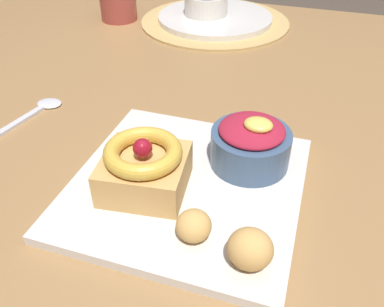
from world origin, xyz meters
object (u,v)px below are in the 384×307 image
object	(u,v)px
fritter_middle	(194,226)
front_plate	(187,186)
back_plate	(215,18)
fritter_front	(250,249)
cake_slice	(144,167)
spoon	(37,111)
back_ramekin	(206,2)
berry_ramekin	(251,143)

from	to	relation	value
fritter_middle	front_plate	bearing A→B (deg)	113.38
back_plate	fritter_front	bearing A→B (deg)	-71.86
cake_slice	spoon	size ratio (longest dim) A/B	0.82
front_plate	spoon	xyz separation A→B (m)	(-0.28, 0.10, -0.00)
fritter_middle	back_plate	size ratio (longest dim) A/B	0.14
front_plate	back_ramekin	xyz separation A→B (m)	(-0.14, 0.56, 0.04)
front_plate	fritter_front	world-z (taller)	fritter_front
fritter_middle	back_plate	bearing A→B (deg)	103.61
cake_slice	back_ramekin	distance (m)	0.60
cake_slice	back_plate	distance (m)	0.60
berry_ramekin	spoon	xyz separation A→B (m)	(-0.34, 0.04, -0.04)
fritter_middle	back_ramekin	world-z (taller)	back_ramekin
cake_slice	fritter_front	size ratio (longest dim) A/B	2.34
fritter_front	fritter_middle	distance (m)	0.06
cake_slice	berry_ramekin	size ratio (longest dim) A/B	1.06
cake_slice	fritter_middle	xyz separation A→B (m)	(0.08, -0.05, -0.01)
cake_slice	back_ramekin	bearing A→B (deg)	99.82
berry_ramekin	back_plate	size ratio (longest dim) A/B	0.37
front_plate	fritter_middle	bearing A→B (deg)	-66.62
fritter_middle	back_ramekin	bearing A→B (deg)	105.46
back_plate	fritter_middle	bearing A→B (deg)	-76.39
berry_ramekin	back_plate	world-z (taller)	berry_ramekin
cake_slice	berry_ramekin	xyz separation A→B (m)	(0.10, 0.08, -0.00)
cake_slice	back_plate	xyz separation A→B (m)	(-0.08, 0.59, -0.03)
berry_ramekin	fritter_middle	xyz separation A→B (m)	(-0.03, -0.14, -0.01)
front_plate	fritter_middle	world-z (taller)	fritter_middle
berry_ramekin	cake_slice	bearing A→B (deg)	-141.42
cake_slice	spoon	bearing A→B (deg)	153.09
fritter_middle	fritter_front	bearing A→B (deg)	-13.78
back_plate	spoon	xyz separation A→B (m)	(-0.16, -0.47, -0.01)
fritter_front	back_plate	distance (m)	0.69
fritter_front	back_ramekin	xyz separation A→B (m)	(-0.24, 0.66, 0.01)
berry_ramekin	fritter_middle	distance (m)	0.14
back_plate	spoon	distance (m)	0.50
front_plate	fritter_front	distance (m)	0.13
front_plate	berry_ramekin	world-z (taller)	berry_ramekin
spoon	berry_ramekin	bearing A→B (deg)	-85.28
cake_slice	back_plate	size ratio (longest dim) A/B	0.39
front_plate	back_plate	size ratio (longest dim) A/B	1.01
fritter_front	fritter_middle	xyz separation A→B (m)	(-0.06, 0.01, -0.00)
back_plate	back_ramekin	bearing A→B (deg)	-175.91
back_ramekin	spoon	bearing A→B (deg)	-105.90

